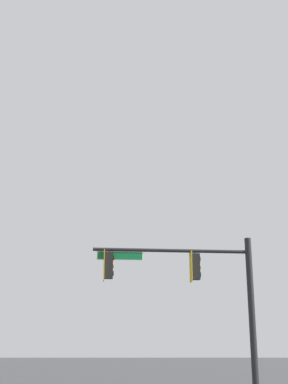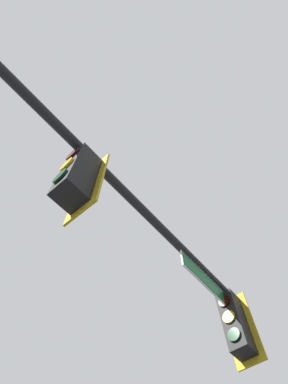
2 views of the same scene
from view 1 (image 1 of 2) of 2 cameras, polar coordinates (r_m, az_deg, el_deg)
name	(u,v)px [view 1 (image 1 of 2)]	position (r m, az deg, el deg)	size (l,w,h in m)	color
signal_pole_near	(203,287)	(22.82, 6.35, -10.09)	(6.78, 0.99, 6.45)	black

